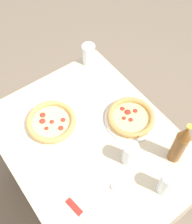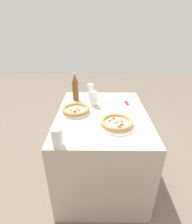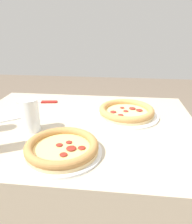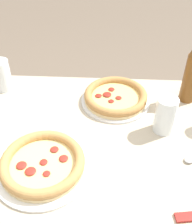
# 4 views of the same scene
# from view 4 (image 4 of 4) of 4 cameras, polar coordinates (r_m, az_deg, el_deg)

# --- Properties ---
(table) EXTENTS (1.00, 0.78, 0.75)m
(table) POSITION_cam_4_polar(r_m,az_deg,el_deg) (1.22, 2.29, -18.68)
(table) COLOR #B7A88E
(table) RESTS_ON ground_plane
(pizza_veggie) EXTENTS (0.27, 0.27, 0.04)m
(pizza_veggie) POSITION_cam_4_polar(r_m,az_deg,el_deg) (1.08, 3.99, 3.05)
(pizza_veggie) COLOR silver
(pizza_veggie) RESTS_ON table
(pizza_pepperoni) EXTENTS (0.30, 0.30, 0.04)m
(pizza_pepperoni) POSITION_cam_4_polar(r_m,az_deg,el_deg) (0.86, -10.79, -10.28)
(pizza_pepperoni) COLOR white
(pizza_pepperoni) RESTS_ON table
(glass_orange_juice) EXTENTS (0.07, 0.07, 0.12)m
(glass_orange_juice) POSITION_cam_4_polar(r_m,az_deg,el_deg) (1.20, -18.61, 6.86)
(glass_orange_juice) COLOR white
(glass_orange_juice) RESTS_ON table
(glass_water) EXTENTS (0.07, 0.07, 0.13)m
(glass_water) POSITION_cam_4_polar(r_m,az_deg,el_deg) (0.96, 13.88, -0.74)
(glass_water) COLOR white
(glass_water) RESTS_ON table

